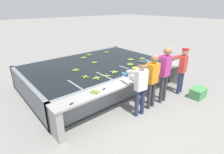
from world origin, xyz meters
name	(u,v)px	position (x,y,z in m)	size (l,w,h in m)	color
ground_plane	(137,106)	(0.00, 0.00, 0.00)	(80.00, 80.00, 0.00)	gray
wash_tank	(96,74)	(0.00, 2.12, 0.41)	(5.03, 3.37, 0.82)	gray
work_ledge	(133,85)	(0.00, 0.23, 0.60)	(5.03, 0.45, 0.82)	#9E9E99
worker_0	(140,83)	(-0.30, -0.30, 0.94)	(0.48, 0.73, 1.56)	navy
worker_1	(152,77)	(0.25, -0.26, 0.96)	(0.42, 0.72, 1.61)	#38383D
worker_2	(165,70)	(0.80, -0.29, 1.06)	(0.43, 0.73, 1.75)	#38383D
worker_3	(182,67)	(1.75, -0.32, 0.94)	(0.47, 0.73, 1.56)	navy
banana_bunch_floating_0	(131,59)	(1.33, 1.60, 0.84)	(0.28, 0.28, 0.08)	#93BC3D
banana_bunch_floating_1	(85,77)	(-1.02, 1.22, 0.84)	(0.25, 0.25, 0.08)	#7FAD33
banana_bunch_floating_2	(89,55)	(0.47, 3.24, 0.84)	(0.27, 0.27, 0.08)	#93BC3D
banana_bunch_floating_3	(142,59)	(1.78, 1.38, 0.84)	(0.28, 0.27, 0.08)	#7FAD33
banana_bunch_floating_4	(130,64)	(0.87, 1.18, 0.84)	(0.28, 0.28, 0.08)	#93BC3D
banana_bunch_floating_5	(96,78)	(-0.81, 0.93, 0.84)	(0.28, 0.28, 0.08)	#9EC642
banana_bunch_floating_6	(106,76)	(-0.48, 0.88, 0.84)	(0.24, 0.24, 0.08)	#93BC3D
banana_bunch_floating_7	(84,58)	(0.05, 3.01, 0.84)	(0.28, 0.28, 0.08)	#7FAD33
banana_bunch_floating_8	(114,72)	(-0.08, 0.97, 0.84)	(0.28, 0.27, 0.08)	#9EC642
banana_bunch_floating_9	(107,52)	(1.32, 3.10, 0.84)	(0.28, 0.27, 0.08)	#75A333
banana_bunch_floating_10	(76,70)	(-0.94, 1.93, 0.84)	(0.27, 0.28, 0.08)	#8CB738
banana_bunch_floating_11	(136,68)	(0.76, 0.79, 0.84)	(0.28, 0.28, 0.08)	#93BC3D
banana_bunch_floating_12	(94,62)	(0.01, 2.21, 0.84)	(0.28, 0.26, 0.08)	#8CB738
banana_bunch_ledge_0	(95,92)	(-1.36, 0.23, 0.84)	(0.26, 0.28, 0.08)	#75A333
banana_bunch_ledge_1	(160,69)	(1.28, 0.19, 0.84)	(0.28, 0.27, 0.08)	#7FAD33
knife_0	(74,102)	(-2.00, 0.13, 0.83)	(0.34, 0.13, 0.02)	silver
knife_1	(105,88)	(-1.02, 0.24, 0.83)	(0.34, 0.13, 0.02)	silver
crate	(198,93)	(1.91, -0.94, 0.16)	(0.55, 0.39, 0.32)	#4C9E56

